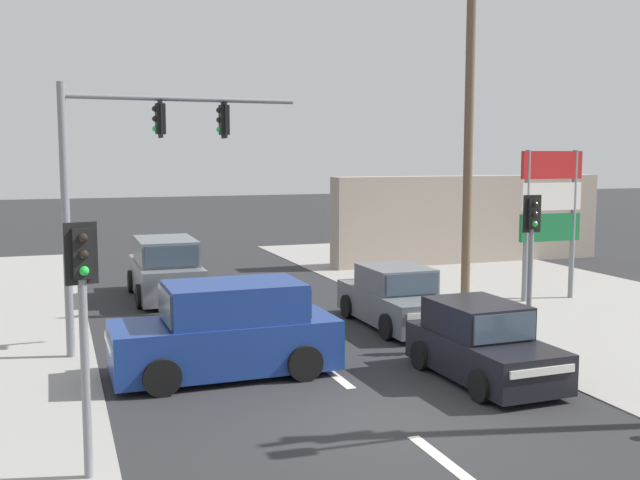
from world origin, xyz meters
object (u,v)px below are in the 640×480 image
(pedestal_signal_left_kerb, at_px, (83,307))
(hatchback_oncoming_mid, at_px, (482,345))
(pedestal_signal_right_kerb, at_px, (531,246))
(utility_pole_midground_right, at_px, (469,118))
(traffic_signal_mast, at_px, (126,169))
(sedan_kerbside_parked, at_px, (396,299))
(suv_oncoming_near, at_px, (166,270))
(suv_receding_far, at_px, (227,332))
(shopping_plaza_sign, at_px, (551,203))

(pedestal_signal_left_kerb, height_order, hatchback_oncoming_mid, pedestal_signal_left_kerb)
(pedestal_signal_right_kerb, bearing_deg, utility_pole_midground_right, 77.04)
(pedestal_signal_left_kerb, bearing_deg, hatchback_oncoming_mid, 16.26)
(traffic_signal_mast, xyz_separation_m, pedestal_signal_left_kerb, (-1.20, -6.69, -1.73))
(sedan_kerbside_parked, relative_size, hatchback_oncoming_mid, 1.15)
(traffic_signal_mast, distance_m, suv_oncoming_near, 7.20)
(pedestal_signal_left_kerb, xyz_separation_m, hatchback_oncoming_mid, (7.58, 2.21, -1.71))
(pedestal_signal_right_kerb, relative_size, suv_receding_far, 0.78)
(sedan_kerbside_parked, bearing_deg, pedestal_signal_right_kerb, -62.10)
(pedestal_signal_right_kerb, relative_size, suv_oncoming_near, 0.78)
(sedan_kerbside_parked, xyz_separation_m, hatchback_oncoming_mid, (-0.43, -4.86, -0.00))
(suv_receding_far, relative_size, hatchback_oncoming_mid, 1.24)
(pedestal_signal_left_kerb, xyz_separation_m, shopping_plaza_sign, (13.92, 8.68, 0.57))
(hatchback_oncoming_mid, bearing_deg, shopping_plaza_sign, 45.57)
(pedestal_signal_right_kerb, distance_m, shopping_plaza_sign, 6.47)
(traffic_signal_mast, distance_m, shopping_plaza_sign, 12.93)
(pedestal_signal_right_kerb, relative_size, pedestal_signal_left_kerb, 1.00)
(pedestal_signal_right_kerb, xyz_separation_m, suv_oncoming_near, (-6.90, 9.13, -1.53))
(pedestal_signal_left_kerb, distance_m, suv_oncoming_near, 13.29)
(shopping_plaza_sign, relative_size, suv_oncoming_near, 1.01)
(utility_pole_midground_right, height_order, pedestal_signal_left_kerb, utility_pole_midground_right)
(suv_oncoming_near, bearing_deg, suv_receding_far, -89.85)
(pedestal_signal_left_kerb, distance_m, shopping_plaza_sign, 16.41)
(utility_pole_midground_right, distance_m, suv_oncoming_near, 10.25)
(pedestal_signal_left_kerb, height_order, sedan_kerbside_parked, pedestal_signal_left_kerb)
(traffic_signal_mast, height_order, suv_oncoming_near, traffic_signal_mast)
(traffic_signal_mast, height_order, sedan_kerbside_parked, traffic_signal_mast)
(pedestal_signal_left_kerb, bearing_deg, shopping_plaza_sign, 31.93)
(suv_receding_far, bearing_deg, shopping_plaza_sign, 22.07)
(suv_receding_far, bearing_deg, sedan_kerbside_parked, 29.27)
(sedan_kerbside_parked, bearing_deg, suv_receding_far, -150.73)
(pedestal_signal_right_kerb, xyz_separation_m, shopping_plaza_sign, (4.16, 4.92, 0.57))
(traffic_signal_mast, distance_m, pedestal_signal_right_kerb, 9.22)
(hatchback_oncoming_mid, bearing_deg, suv_oncoming_near, 113.84)
(utility_pole_midground_right, xyz_separation_m, hatchback_oncoming_mid, (-3.24, -6.13, -4.78))
(utility_pole_midground_right, relative_size, sedan_kerbside_parked, 2.47)
(traffic_signal_mast, bearing_deg, hatchback_oncoming_mid, -35.06)
(traffic_signal_mast, xyz_separation_m, suv_receding_far, (1.69, -2.49, -3.26))
(suv_receding_far, height_order, sedan_kerbside_parked, suv_receding_far)
(traffic_signal_mast, height_order, hatchback_oncoming_mid, traffic_signal_mast)
(pedestal_signal_right_kerb, bearing_deg, shopping_plaza_sign, 49.81)
(hatchback_oncoming_mid, bearing_deg, pedestal_signal_right_kerb, 35.29)
(utility_pole_midground_right, height_order, suv_receding_far, utility_pole_midground_right)
(shopping_plaza_sign, distance_m, sedan_kerbside_parked, 6.54)
(utility_pole_midground_right, xyz_separation_m, suv_receding_far, (-7.93, -4.14, -4.60))
(pedestal_signal_right_kerb, height_order, hatchback_oncoming_mid, pedestal_signal_right_kerb)
(utility_pole_midground_right, height_order, pedestal_signal_right_kerb, utility_pole_midground_right)
(pedestal_signal_right_kerb, distance_m, sedan_kerbside_parked, 4.13)
(traffic_signal_mast, bearing_deg, shopping_plaza_sign, 8.88)
(hatchback_oncoming_mid, bearing_deg, suv_receding_far, 157.03)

